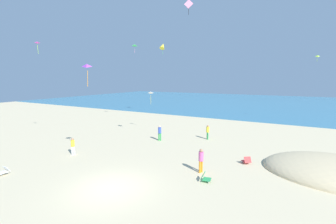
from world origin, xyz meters
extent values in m
plane|color=beige|center=(0.00, 10.00, 0.00)|extent=(120.00, 120.00, 0.00)
cube|color=teal|center=(0.00, 55.82, 0.03)|extent=(120.00, 60.00, 0.05)
cube|color=#D13D3D|center=(6.19, 7.99, 0.16)|extent=(0.73, 0.73, 0.03)
cube|color=#D13D3D|center=(6.36, 7.78, 0.37)|extent=(0.56, 0.51, 0.44)
cylinder|color=#B7B7BC|center=(5.89, 7.96, 0.08)|extent=(0.02, 0.02, 0.16)
cylinder|color=#B7B7BC|center=(6.31, 8.28, 0.08)|extent=(0.02, 0.02, 0.16)
cube|color=white|center=(-7.69, -2.14, 0.18)|extent=(0.52, 0.52, 0.03)
cube|color=white|center=(-7.70, -1.86, 0.35)|extent=(0.52, 0.23, 0.36)
cylinder|color=#B7B7BC|center=(-7.43, -2.29, 0.09)|extent=(0.02, 0.02, 0.18)
cube|color=#2D9956|center=(4.63, 3.55, 0.16)|extent=(0.57, 0.63, 0.03)
cube|color=#2D9956|center=(4.38, 3.51, 0.36)|extent=(0.33, 0.59, 0.42)
cylinder|color=#B7B7BC|center=(4.73, 3.85, 0.08)|extent=(0.02, 0.02, 0.16)
cylinder|color=#B7B7BC|center=(4.82, 3.30, 0.08)|extent=(0.02, 0.02, 0.16)
cylinder|color=green|center=(1.30, 13.25, 0.39)|extent=(0.14, 0.14, 0.77)
cylinder|color=green|center=(1.41, 13.12, 0.39)|extent=(0.14, 0.14, 0.77)
cylinder|color=yellow|center=(1.36, 13.19, 1.06)|extent=(0.43, 0.43, 0.58)
sphere|color=#A87A5B|center=(1.36, 13.19, 1.45)|extent=(0.21, 0.21, 0.21)
cylinder|color=green|center=(-2.94, 10.28, 0.40)|extent=(0.14, 0.14, 0.80)
cylinder|color=green|center=(-2.77, 10.32, 0.40)|extent=(0.14, 0.14, 0.80)
cylinder|color=blue|center=(-2.85, 10.30, 1.10)|extent=(0.39, 0.39, 0.60)
sphere|color=beige|center=(-2.85, 10.30, 1.50)|extent=(0.22, 0.22, 0.22)
cylinder|color=white|center=(-7.00, 3.04, 0.36)|extent=(0.13, 0.13, 0.72)
cylinder|color=white|center=(-7.06, 2.89, 0.36)|extent=(0.13, 0.13, 0.72)
cylinder|color=yellow|center=(-7.03, 2.96, 0.99)|extent=(0.38, 0.38, 0.54)
sphere|color=#A87A5B|center=(-7.03, 2.96, 1.35)|extent=(0.20, 0.20, 0.20)
cylinder|color=orange|center=(3.82, 4.79, 0.42)|extent=(0.15, 0.15, 0.84)
cylinder|color=orange|center=(3.76, 4.61, 0.42)|extent=(0.15, 0.15, 0.84)
cylinder|color=#D8599E|center=(3.79, 4.70, 1.15)|extent=(0.43, 0.43, 0.63)
sphere|color=#A87A5B|center=(3.79, 4.70, 1.56)|extent=(0.23, 0.23, 0.23)
cone|color=yellow|center=(-10.74, 24.56, 11.84)|extent=(0.93, 1.30, 1.28)
cylinder|color=green|center=(-10.74, 24.56, 10.95)|extent=(0.03, 0.04, 0.96)
cube|color=pink|center=(1.35, 7.80, 12.19)|extent=(0.71, 0.21, 0.72)
cylinder|color=black|center=(1.35, 7.80, 11.66)|extent=(0.03, 0.04, 0.55)
pyramid|color=green|center=(-11.46, 17.75, 11.18)|extent=(0.79, 0.81, 0.30)
cylinder|color=pink|center=(-11.45, 17.74, 10.42)|extent=(0.10, 0.09, 0.64)
pyramid|color=#DB3DA8|center=(-13.55, 4.65, 9.97)|extent=(0.37, 0.44, 0.18)
cylinder|color=#99DB33|center=(-13.53, 4.65, 9.28)|extent=(0.10, 0.05, 0.86)
pyramid|color=#99DB33|center=(11.65, 28.59, 9.53)|extent=(0.53, 0.45, 0.30)
cylinder|color=#99DB33|center=(11.64, 28.63, 8.98)|extent=(0.04, 0.06, 0.50)
pyramid|color=white|center=(-6.18, 13.79, 4.75)|extent=(0.67, 0.63, 0.35)
cylinder|color=yellow|center=(-6.16, 13.75, 3.84)|extent=(0.17, 0.24, 1.13)
pyramid|color=purple|center=(-4.38, 2.53, 7.37)|extent=(0.71, 0.67, 0.32)
cylinder|color=orange|center=(-4.40, 2.56, 6.41)|extent=(0.14, 0.19, 1.16)
camera|label=1|loc=(8.96, -9.37, 6.40)|focal=24.19mm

